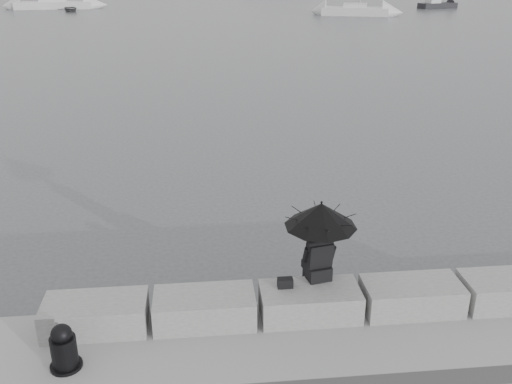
{
  "coord_description": "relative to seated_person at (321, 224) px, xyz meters",
  "views": [
    {
      "loc": [
        -1.67,
        -8.13,
        5.97
      ],
      "look_at": [
        -0.52,
        3.0,
        1.27
      ],
      "focal_mm": 40.0,
      "sensor_mm": 36.0,
      "label": 1
    }
  ],
  "objects": [
    {
      "name": "ground",
      "position": [
        -0.19,
        0.13,
        -2.0
      ],
      "size": [
        360.0,
        360.0,
        0.0
      ],
      "primitive_type": "plane",
      "color": "#434548",
      "rests_on": "ground"
    },
    {
      "name": "stone_block_far_left",
      "position": [
        -3.59,
        -0.32,
        -1.25
      ],
      "size": [
        1.6,
        0.8,
        0.5
      ],
      "primitive_type": "cube",
      "color": "slate",
      "rests_on": "promenade"
    },
    {
      "name": "stone_block_left",
      "position": [
        -1.89,
        -0.32,
        -1.25
      ],
      "size": [
        1.6,
        0.8,
        0.5
      ],
      "primitive_type": "cube",
      "color": "slate",
      "rests_on": "promenade"
    },
    {
      "name": "stone_block_centre",
      "position": [
        -0.19,
        -0.32,
        -1.25
      ],
      "size": [
        1.6,
        0.8,
        0.5
      ],
      "primitive_type": "cube",
      "color": "slate",
      "rests_on": "promenade"
    },
    {
      "name": "stone_block_right",
      "position": [
        1.51,
        -0.32,
        -1.25
      ],
      "size": [
        1.6,
        0.8,
        0.5
      ],
      "primitive_type": "cube",
      "color": "slate",
      "rests_on": "promenade"
    },
    {
      "name": "stone_block_far_right",
      "position": [
        3.21,
        -0.32,
        -1.25
      ],
      "size": [
        1.6,
        0.8,
        0.5
      ],
      "primitive_type": "cube",
      "color": "slate",
      "rests_on": "promenade"
    },
    {
      "name": "seated_person",
      "position": [
        0.0,
        0.0,
        0.0
      ],
      "size": [
        1.17,
        1.17,
        1.39
      ],
      "rotation": [
        0.0,
        0.0,
        0.2
      ],
      "color": "black",
      "rests_on": "stone_block_centre"
    },
    {
      "name": "bag",
      "position": [
        -0.58,
        -0.22,
        -0.92
      ],
      "size": [
        0.25,
        0.14,
        0.16
      ],
      "primitive_type": "cube",
      "color": "black",
      "rests_on": "stone_block_centre"
    },
    {
      "name": "mooring_bollard",
      "position": [
        -3.89,
        -1.22,
        -1.2
      ],
      "size": [
        0.46,
        0.46,
        0.72
      ],
      "color": "black",
      "rests_on": "promenade"
    },
    {
      "name": "sailboat_left",
      "position": [
        -18.11,
        63.21,
        -1.49
      ],
      "size": [
        8.64,
        3.02,
        12.9
      ],
      "rotation": [
        0.0,
        0.0,
        0.07
      ],
      "color": "silver",
      "rests_on": "ground"
    },
    {
      "name": "sailboat_right",
      "position": [
        14.64,
        52.23,
        -1.47
      ],
      "size": [
        7.17,
        4.29,
        12.9
      ],
      "rotation": [
        0.0,
        0.0,
        -0.3
      ],
      "color": "silver",
      "rests_on": "ground"
    },
    {
      "name": "small_motorboat",
      "position": [
        26.42,
        59.32,
        -1.68
      ],
      "size": [
        4.83,
        2.82,
        1.1
      ],
      "rotation": [
        0.0,
        0.0,
        0.28
      ],
      "color": "black",
      "rests_on": "ground"
    },
    {
      "name": "dinghy",
      "position": [
        -15.57,
        59.66,
        -1.74
      ],
      "size": [
        3.32,
        2.23,
        0.52
      ],
      "primitive_type": "imported",
      "rotation": [
        0.0,
        0.0,
        0.33
      ],
      "color": "slate",
      "rests_on": "ground"
    }
  ]
}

